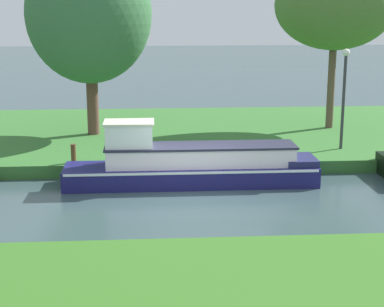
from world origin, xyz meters
name	(u,v)px	position (x,y,z in m)	size (l,w,h in m)	color
ground_plane	(194,197)	(0.00, 0.00, 0.00)	(120.00, 120.00, 0.00)	#34484B
riverbank_far	(180,135)	(0.00, 7.00, 0.20)	(72.00, 10.00, 0.40)	#346C2D
navy_narrowboat	(191,164)	(0.00, 1.20, 0.58)	(7.16, 1.45, 1.85)	navy
willow_tree_left	(89,14)	(-3.18, 6.35, 4.66)	(4.36, 3.93, 6.68)	brown
willow_tree_centre	(335,5)	(5.71, 7.09, 4.96)	(4.48, 3.26, 6.23)	brown
lamp_post	(344,87)	(5.09, 3.60, 2.41)	(0.24, 0.24, 3.24)	#333338
mooring_post_near	(73,153)	(-3.43, 2.34, 0.69)	(0.15, 0.15, 0.57)	brown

